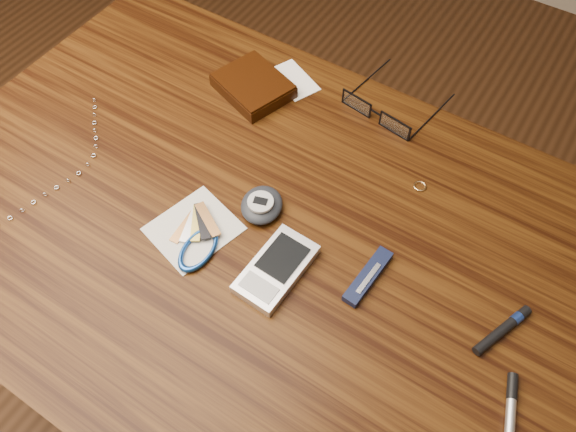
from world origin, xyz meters
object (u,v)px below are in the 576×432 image
wallet_and_card (254,86)px  notepad_keys (196,238)px  eyeglasses (378,112)px  pda_phone (276,269)px  desk (249,255)px  silver_pen (510,426)px  pocket_knife (368,276)px  pedometer (262,205)px

wallet_and_card → notepad_keys: wallet_and_card is taller
eyeglasses → notepad_keys: 0.36m
wallet_and_card → eyeglasses: eyeglasses is taller
eyeglasses → pda_phone: eyeglasses is taller
wallet_and_card → notepad_keys: size_ratio=1.23×
desk → silver_pen: 0.44m
pocket_knife → silver_pen: size_ratio=0.67×
wallet_and_card → pedometer: pedometer is taller
notepad_keys → pocket_knife: same height
pocket_knife → eyeglasses: bearing=114.9°
eyeglasses → pocket_knife: size_ratio=1.62×
pocket_knife → silver_pen: 0.24m
wallet_and_card → desk: bearing=-58.5°
wallet_and_card → pedometer: size_ratio=2.00×
desk → notepad_keys: notepad_keys is taller
desk → notepad_keys: bearing=-119.7°
desk → eyeglasses: size_ratio=6.45×
desk → pocket_knife: size_ratio=10.47×
eyeglasses → notepad_keys: (-0.10, -0.34, -0.01)m
pocket_knife → wallet_and_card: bearing=147.2°
notepad_keys → pda_phone: bearing=8.1°
eyeglasses → pedometer: bearing=-102.8°
wallet_and_card → silver_pen: (0.55, -0.29, -0.01)m
pda_phone → pocket_knife: size_ratio=1.27×
pedometer → pocket_knife: pedometer is taller
pda_phone → notepad_keys: 0.12m
pda_phone → silver_pen: size_ratio=0.85×
notepad_keys → pocket_knife: size_ratio=1.41×
pedometer → eyeglasses: bearing=77.2°
pda_phone → notepad_keys: pda_phone is taller
wallet_and_card → pocket_knife: wallet_and_card is taller
wallet_and_card → pda_phone: (0.22, -0.27, -0.00)m
pda_phone → pocket_knife: pda_phone is taller
desk → pda_phone: pda_phone is taller
desk → pedometer: pedometer is taller
wallet_and_card → silver_pen: wallet_and_card is taller
silver_pen → desk: bearing=170.1°
wallet_and_card → pocket_knife: (0.33, -0.21, -0.01)m
pedometer → notepad_keys: size_ratio=0.61×
desk → wallet_and_card: bearing=121.5°
eyeglasses → wallet_and_card: bearing=-164.6°
pedometer → pocket_knife: bearing=-5.3°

